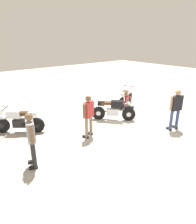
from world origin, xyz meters
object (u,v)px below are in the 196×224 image
motorcycle_cream_vintage (126,97)px  person_in_gray_shirt (31,136)px  motorcycle_black_cruiser (113,110)px  person_in_black_shirt (176,107)px  person_in_red_shirt (89,114)px  motorcycle_silver_cruiser (19,121)px

motorcycle_cream_vintage → person_in_gray_shirt: 6.97m
motorcycle_black_cruiser → person_in_black_shirt: person_in_black_shirt is taller
motorcycle_black_cruiser → person_in_black_shirt: bearing=-16.8°
person_in_black_shirt → person_in_red_shirt: size_ratio=1.04×
person_in_red_shirt → motorcycle_black_cruiser: bearing=-94.2°
motorcycle_silver_cruiser → motorcycle_cream_vintage: bearing=-144.6°
motorcycle_cream_vintage → person_in_gray_shirt: size_ratio=1.06×
motorcycle_black_cruiser → motorcycle_cream_vintage: size_ratio=0.85×
motorcycle_silver_cruiser → person_in_gray_shirt: (0.49, 2.61, 0.49)m
motorcycle_cream_vintage → person_in_black_shirt: person_in_black_shirt is taller
motorcycle_black_cruiser → motorcycle_silver_cruiser: size_ratio=0.92×
motorcycle_cream_vintage → motorcycle_silver_cruiser: bearing=153.0°
person_in_black_shirt → person_in_gray_shirt: (5.72, -1.32, -0.03)m
person_in_black_shirt → person_in_gray_shirt: 5.87m
motorcycle_silver_cruiser → person_in_gray_shirt: size_ratio=0.98×
motorcycle_silver_cruiser → motorcycle_black_cruiser: bearing=-162.4°
motorcycle_black_cruiser → person_in_black_shirt: size_ratio=0.89×
person_in_black_shirt → person_in_gray_shirt: size_ratio=1.02×
motorcycle_silver_cruiser → person_in_black_shirt: 6.57m
person_in_red_shirt → motorcycle_cream_vintage: bearing=-88.1°
motorcycle_black_cruiser → motorcycle_silver_cruiser: (3.96, -1.50, 0.00)m
person_in_red_shirt → person_in_black_shirt: bearing=-141.4°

